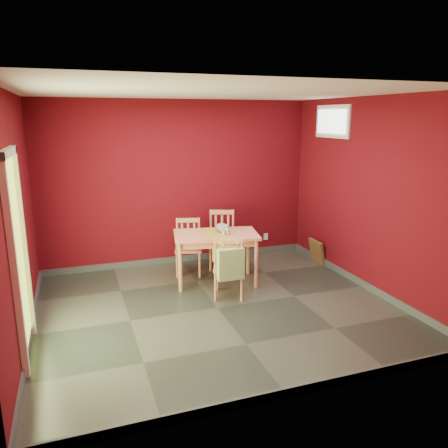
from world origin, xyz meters
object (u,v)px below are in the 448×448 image
object	(u,v)px
picture_frame	(317,251)
chair_far_right	(222,239)
cat	(222,226)
tote_bag	(231,264)
chair_near	(229,266)
chair_far_left	(188,246)
dining_table	(216,240)

from	to	relation	value
picture_frame	chair_far_right	bearing A→B (deg)	167.73
chair_far_right	cat	xyz separation A→B (m)	(-0.21, -0.63, 0.38)
tote_bag	chair_near	bearing A→B (deg)	75.83
chair_far_right	tote_bag	bearing A→B (deg)	-104.81
chair_far_right	cat	world-z (taller)	cat
chair_far_left	cat	size ratio (longest dim) A/B	2.35
chair_far_left	cat	distance (m)	0.76
chair_far_right	chair_near	world-z (taller)	chair_far_right
dining_table	picture_frame	xyz separation A→B (m)	(1.92, 0.31, -0.47)
chair_near	picture_frame	bearing A→B (deg)	25.20
tote_bag	dining_table	bearing A→B (deg)	85.54
chair_far_left	cat	xyz separation A→B (m)	(0.39, -0.50, 0.41)
picture_frame	chair_far_left	bearing A→B (deg)	174.34
tote_bag	picture_frame	xyz separation A→B (m)	(1.98, 1.11, -0.36)
chair_far_right	chair_far_left	bearing A→B (deg)	-168.05
cat	tote_bag	bearing A→B (deg)	-80.73
chair_far_right	picture_frame	world-z (taller)	chair_far_right
dining_table	chair_far_left	distance (m)	0.64
chair_far_left	chair_far_right	bearing A→B (deg)	11.95
chair_far_right	cat	bearing A→B (deg)	-108.63
dining_table	cat	world-z (taller)	cat
chair_far_right	chair_near	size ratio (longest dim) A/B	1.06
dining_table	chair_far_left	world-z (taller)	chair_far_left
tote_bag	cat	bearing A→B (deg)	78.20
dining_table	chair_far_right	bearing A→B (deg)	63.89
chair_far_left	chair_far_right	distance (m)	0.62
chair_near	picture_frame	world-z (taller)	chair_near
tote_bag	chair_far_right	bearing A→B (deg)	75.19
chair_near	tote_bag	world-z (taller)	chair_near
cat	picture_frame	distance (m)	1.94
chair_far_left	cat	bearing A→B (deg)	-51.84
chair_far_left	chair_far_right	world-z (taller)	chair_far_right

